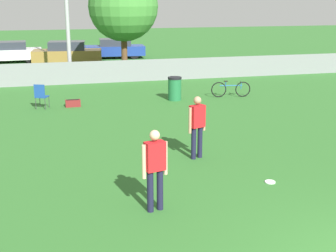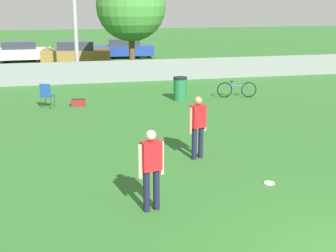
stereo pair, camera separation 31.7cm
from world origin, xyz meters
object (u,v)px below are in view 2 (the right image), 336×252
(gear_bag_sideline, at_px, (78,103))
(parked_car_tan, at_px, (76,53))
(folding_chair_sideline, at_px, (47,94))
(trash_bin, at_px, (180,89))
(parked_car_white, at_px, (20,52))
(frisbee_disc, at_px, (269,183))
(player_thrower_red, at_px, (151,165))
(bicycle_sideline, at_px, (237,89))
(player_defender_red, at_px, (198,123))
(parked_car_blue, at_px, (124,48))
(tree_near_pole, at_px, (131,6))

(gear_bag_sideline, bearing_deg, parked_car_tan, 88.08)
(folding_chair_sideline, distance_m, parked_car_tan, 12.77)
(trash_bin, relative_size, parked_car_white, 0.23)
(frisbee_disc, height_order, parked_car_tan, parked_car_tan)
(parked_car_tan, bearing_deg, folding_chair_sideline, -90.31)
(player_thrower_red, distance_m, bicycle_sideline, 11.48)
(player_defender_red, bearing_deg, frisbee_disc, -82.86)
(bicycle_sideline, relative_size, gear_bag_sideline, 2.93)
(folding_chair_sideline, bearing_deg, player_defender_red, 143.17)
(frisbee_disc, distance_m, bicycle_sideline, 9.64)
(trash_bin, relative_size, parked_car_blue, 0.23)
(bicycle_sideline, distance_m, trash_bin, 2.50)
(parked_car_blue, bearing_deg, frisbee_disc, -85.88)
(tree_near_pole, relative_size, parked_car_white, 1.33)
(tree_near_pole, height_order, parked_car_tan, tree_near_pole)
(player_thrower_red, height_order, folding_chair_sideline, player_thrower_red)
(tree_near_pole, relative_size, bicycle_sideline, 3.28)
(folding_chair_sideline, relative_size, trash_bin, 1.00)
(player_defender_red, xyz_separation_m, parked_car_blue, (1.01, 21.73, -0.29))
(parked_car_white, height_order, parked_car_tan, parked_car_tan)
(bicycle_sideline, bearing_deg, trash_bin, -169.65)
(player_defender_red, relative_size, gear_bag_sideline, 2.91)
(player_defender_red, xyz_separation_m, player_thrower_red, (-1.77, -2.80, 0.00))
(parked_car_blue, bearing_deg, player_thrower_red, -92.61)
(tree_near_pole, height_order, folding_chair_sideline, tree_near_pole)
(bicycle_sideline, height_order, parked_car_tan, parked_car_tan)
(folding_chair_sideline, distance_m, gear_bag_sideline, 1.26)
(trash_bin, relative_size, parked_car_tan, 0.21)
(player_thrower_red, bearing_deg, parked_car_white, 85.64)
(gear_bag_sideline, bearing_deg, folding_chair_sideline, -174.49)
(trash_bin, bearing_deg, parked_car_tan, 106.78)
(tree_near_pole, distance_m, folding_chair_sideline, 8.56)
(player_thrower_red, xyz_separation_m, folding_chair_sideline, (-2.21, 9.71, -0.41))
(bicycle_sideline, xyz_separation_m, parked_car_tan, (-6.23, 12.39, 0.34))
(player_defender_red, height_order, trash_bin, player_defender_red)
(frisbee_disc, relative_size, parked_car_blue, 0.06)
(tree_near_pole, height_order, parked_car_blue, tree_near_pole)
(player_thrower_red, height_order, trash_bin, player_thrower_red)
(player_defender_red, distance_m, trash_bin, 7.32)
(frisbee_disc, distance_m, parked_car_blue, 23.79)
(parked_car_white, bearing_deg, parked_car_blue, 1.80)
(gear_bag_sideline, distance_m, parked_car_blue, 15.20)
(tree_near_pole, distance_m, bicycle_sideline, 8.04)
(folding_chair_sideline, relative_size, parked_car_blue, 0.23)
(folding_chair_sideline, bearing_deg, tree_near_pole, -99.61)
(tree_near_pole, distance_m, player_thrower_red, 16.77)
(parked_car_tan, bearing_deg, parked_car_blue, 39.30)
(player_thrower_red, distance_m, parked_car_tan, 22.40)
(folding_chair_sideline, height_order, bicycle_sideline, folding_chair_sideline)
(tree_near_pole, relative_size, trash_bin, 5.70)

